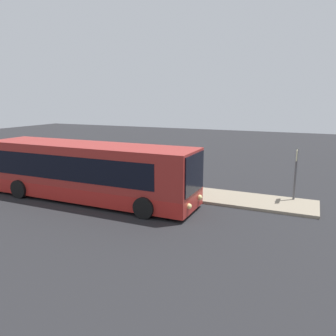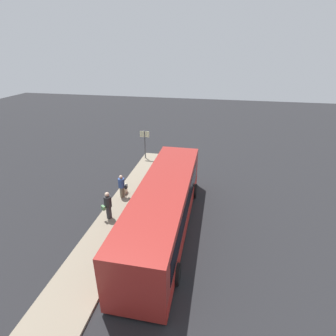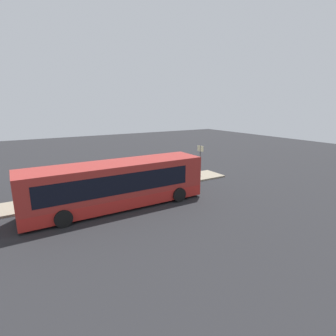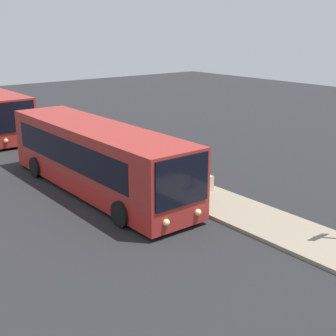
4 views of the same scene
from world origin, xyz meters
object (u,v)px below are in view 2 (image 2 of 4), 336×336
at_px(bus_lead, 164,208).
at_px(passenger_boarding, 108,205).
at_px(passenger_waiting, 122,186).
at_px(sign_post, 145,140).
at_px(suitcase, 124,189).

bearing_deg(bus_lead, passenger_boarding, 85.28).
bearing_deg(passenger_waiting, sign_post, 174.74).
bearing_deg(suitcase, passenger_waiting, -174.66).
height_order(suitcase, sign_post, sign_post).
bearing_deg(suitcase, passenger_boarding, -177.95).
distance_m(passenger_boarding, sign_post, 9.29).
xyz_separation_m(passenger_boarding, sign_post, (9.25, 0.39, 0.76)).
relative_size(passenger_waiting, suitcase, 1.82).
height_order(passenger_waiting, sign_post, sign_post).
relative_size(passenger_boarding, suitcase, 1.94).
xyz_separation_m(bus_lead, passenger_waiting, (2.69, 3.43, -0.42)).
relative_size(bus_lead, sign_post, 4.44).
xyz_separation_m(passenger_waiting, suitcase, (0.50, 0.05, -0.53)).
relative_size(passenger_waiting, sign_post, 0.63).
relative_size(bus_lead, suitcase, 12.86).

